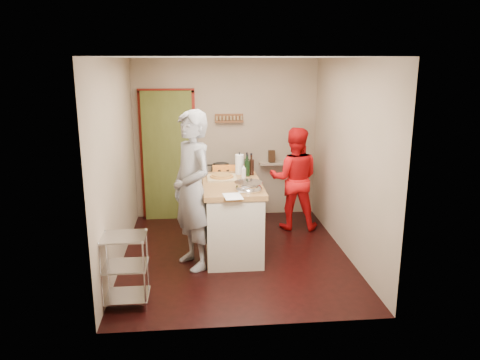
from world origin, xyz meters
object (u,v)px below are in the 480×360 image
object	(u,v)px
island	(232,217)
person_stripe	(192,191)
person_red	(294,179)
wire_shelving	(125,267)
stove	(231,194)

from	to	relation	value
island	person_stripe	bearing A→B (deg)	-144.94
person_stripe	person_red	bearing A→B (deg)	101.56
wire_shelving	island	distance (m)	1.81
person_red	wire_shelving	bearing A→B (deg)	54.55
wire_shelving	person_red	size ratio (longest dim) A/B	0.50
stove	island	size ratio (longest dim) A/B	0.69
wire_shelving	person_stripe	world-z (taller)	person_stripe
wire_shelving	person_stripe	bearing A→B (deg)	52.08
wire_shelving	island	size ratio (longest dim) A/B	0.55
stove	person_red	bearing A→B (deg)	-24.01
island	person_red	distance (m)	1.39
island	person_red	bearing A→B (deg)	41.18
stove	person_red	xyz separation A→B (m)	(0.95, -0.42, 0.34)
wire_shelving	island	xyz separation A→B (m)	(1.25, 1.30, 0.08)
stove	wire_shelving	size ratio (longest dim) A/B	1.26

